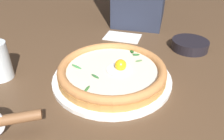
% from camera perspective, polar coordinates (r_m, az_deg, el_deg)
% --- Properties ---
extents(ground_plane, '(2.40, 2.40, 0.03)m').
position_cam_1_polar(ground_plane, '(0.62, -2.27, -4.78)').
color(ground_plane, brown).
rests_on(ground_plane, ground).
extents(pizza_plate, '(0.33, 0.33, 0.01)m').
position_cam_1_polar(pizza_plate, '(0.62, 0.00, -2.02)').
color(pizza_plate, white).
rests_on(pizza_plate, ground).
extents(pizza, '(0.30, 0.30, 0.05)m').
position_cam_1_polar(pizza, '(0.61, 0.03, -0.10)').
color(pizza, '#C0833F').
rests_on(pizza, pizza_plate).
extents(side_bowl, '(0.13, 0.13, 0.03)m').
position_cam_1_polar(side_bowl, '(0.83, 19.55, 6.20)').
color(side_bowl, black).
rests_on(side_bowl, ground).
extents(pizza_cutter, '(0.10, 0.14, 0.09)m').
position_cam_1_polar(pizza_cutter, '(0.49, -26.15, -11.63)').
color(pizza_cutter, silver).
rests_on(pizza_cutter, ground).
extents(folded_napkin, '(0.10, 0.15, 0.01)m').
position_cam_1_polar(folded_napkin, '(0.89, 2.74, 8.67)').
color(folded_napkin, white).
rests_on(folded_napkin, ground).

